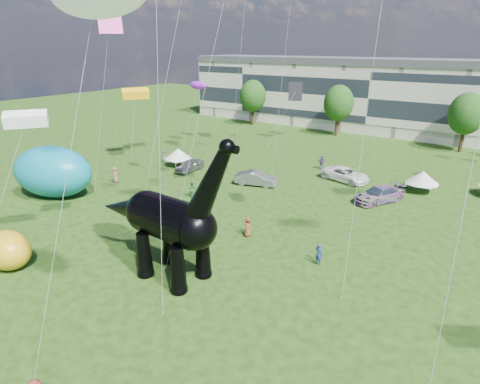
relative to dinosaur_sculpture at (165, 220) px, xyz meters
The scene contains 16 objects.
ground 6.10m from the dinosaur_sculpture, 32.32° to the right, with size 220.00×220.00×0.00m, color #16330C.
terrace_row 59.78m from the dinosaur_sculpture, 94.05° to the left, with size 78.00×11.00×12.00m, color beige.
tree_far_left 57.03m from the dinosaur_sculpture, 117.39° to the left, with size 5.20×5.20×9.44m.
tree_mid_left 51.31m from the dinosaur_sculpture, 99.22° to the left, with size 5.20×5.20×9.44m.
tree_mid_right 52.00m from the dinosaur_sculpture, 76.89° to the left, with size 5.20×5.20×9.44m.
dinosaur_sculpture is the anchor object (origin of this frame).
car_silver 24.89m from the dinosaur_sculpture, 128.37° to the left, with size 1.81×4.49×1.53m, color #A6A6AA.
car_grey 20.64m from the dinosaur_sculpture, 105.06° to the left, with size 1.72×4.92×1.62m, color slate.
car_white 27.44m from the dinosaur_sculpture, 84.46° to the left, with size 2.69×5.84×1.62m, color white.
car_dark 24.18m from the dinosaur_sculpture, 70.35° to the left, with size 2.33×5.72×1.66m, color #595960.
gazebo_near 30.39m from the dinosaur_sculpture, 68.79° to the left, with size 3.69×3.69×2.42m.
gazebo_left 27.20m from the dinosaur_sculpture, 131.86° to the left, with size 4.16×4.16×2.43m.
inflatable_teal 21.50m from the dinosaur_sculpture, 168.65° to the left, with size 8.80×5.50×5.50m, color #0C7D98.
inflatable_yellow 12.10m from the dinosaur_sculpture, 148.28° to the right, with size 3.77×2.90×2.90m, color gold.
visitors 13.80m from the dinosaur_sculpture, 92.05° to the left, with size 47.35×46.31×1.89m.
kites 13.62m from the dinosaur_sculpture, 103.04° to the left, with size 62.57×54.48×29.13m.
Camera 1 is at (14.83, -15.16, 15.46)m, focal length 30.00 mm.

